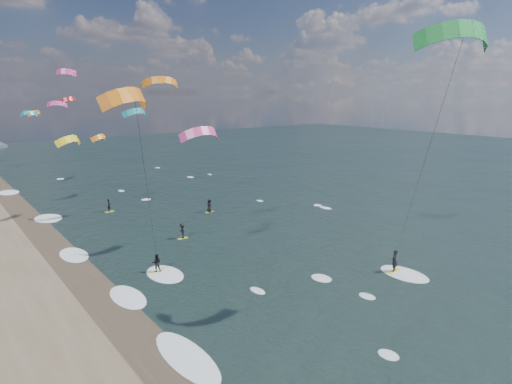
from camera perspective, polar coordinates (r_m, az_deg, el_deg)
ground at (r=28.42m, az=17.66°, el=-18.09°), size 260.00×260.00×0.00m
wet_sand_strip at (r=28.57m, az=-15.82°, el=-17.76°), size 3.00×240.00×0.00m
kitesurfer_near_a at (r=29.48m, az=24.48°, el=12.54°), size 8.03×9.28×18.87m
kitesurfer_near_b at (r=29.49m, az=-14.51°, el=3.38°), size 6.92×8.68×15.26m
far_kitesurfers at (r=49.21m, az=-10.44°, el=-3.16°), size 10.80×15.33×1.67m
bg_kite_field at (r=68.63m, az=-21.24°, el=10.28°), size 13.91×70.20×11.37m
shoreline_surf at (r=32.87m, az=-17.12°, el=-13.55°), size 2.40×79.40×0.11m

